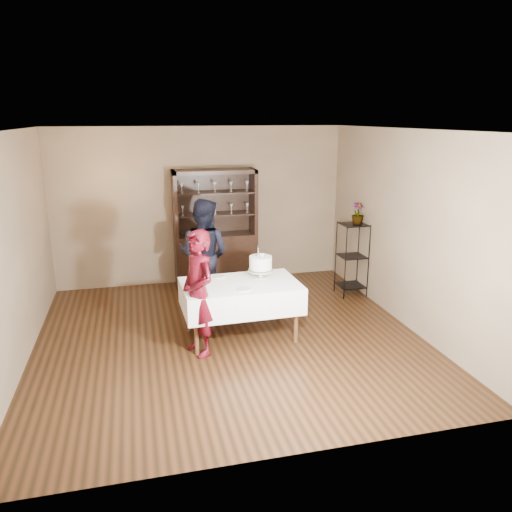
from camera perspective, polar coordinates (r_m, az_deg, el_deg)
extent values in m
plane|color=black|center=(6.77, -3.06, -9.27)|extent=(5.00, 5.00, 0.00)
plane|color=white|center=(6.14, -3.43, 14.21)|extent=(5.00, 5.00, 0.00)
cube|color=brown|center=(8.74, -6.29, 5.68)|extent=(5.00, 0.02, 2.70)
cube|color=brown|center=(6.38, -25.89, 0.43)|extent=(0.02, 5.00, 2.70)
cube|color=brown|center=(7.20, 16.74, 2.95)|extent=(0.02, 5.00, 2.70)
cube|color=black|center=(8.72, -4.59, -0.37)|extent=(1.40, 0.48, 0.90)
cube|color=black|center=(8.72, -4.97, 6.35)|extent=(1.40, 0.03, 1.10)
cube|color=black|center=(8.43, -4.81, 9.61)|extent=(1.40, 0.48, 0.06)
cube|color=black|center=(8.54, -4.70, 4.80)|extent=(1.28, 0.42, 0.02)
cube|color=black|center=(8.47, -4.76, 7.25)|extent=(1.28, 0.42, 0.02)
cylinder|color=black|center=(8.05, 10.19, -0.83)|extent=(0.02, 0.02, 1.20)
cylinder|color=black|center=(8.22, 12.74, -0.63)|extent=(0.02, 0.02, 1.20)
cylinder|color=black|center=(8.41, 9.09, -0.07)|extent=(0.02, 0.02, 1.20)
cylinder|color=black|center=(8.57, 11.56, 0.10)|extent=(0.02, 0.02, 1.20)
cube|color=black|center=(8.44, 10.74, -3.28)|extent=(0.40, 0.40, 0.02)
cube|color=black|center=(8.30, 10.91, -0.02)|extent=(0.40, 0.40, 0.01)
cube|color=black|center=(8.17, 11.10, 3.56)|extent=(0.40, 0.40, 0.02)
cube|color=white|center=(6.57, -1.78, -4.56)|extent=(1.55, 0.98, 0.35)
cylinder|color=#4C301C|center=(6.21, -6.85, -8.12)|extent=(0.06, 0.06, 0.72)
cylinder|color=#4C301C|center=(6.51, 4.60, -6.91)|extent=(0.06, 0.06, 0.72)
cylinder|color=#4C301C|center=(6.87, -7.78, -5.77)|extent=(0.06, 0.06, 0.72)
cylinder|color=#4C301C|center=(7.14, 2.64, -4.80)|extent=(0.06, 0.06, 0.72)
imported|color=#37050B|center=(6.10, -6.61, -4.25)|extent=(0.57, 0.67, 1.57)
imported|color=black|center=(7.53, -6.01, 0.14)|extent=(1.04, 0.99, 1.70)
cylinder|color=beige|center=(6.72, 0.52, -2.43)|extent=(0.19, 0.19, 0.01)
cylinder|color=beige|center=(6.71, 0.52, -2.10)|extent=(0.05, 0.05, 0.09)
cylinder|color=beige|center=(6.69, 0.52, -1.66)|extent=(0.34, 0.34, 0.01)
cylinder|color=#3E6630|center=(6.69, 0.53, -1.53)|extent=(0.33, 0.33, 0.02)
cylinder|color=white|center=(6.66, 0.53, -0.82)|extent=(0.40, 0.40, 0.19)
sphere|color=#516AAD|center=(6.64, 0.77, 0.07)|extent=(0.02, 0.02, 0.02)
cube|color=silver|center=(6.59, 0.25, 0.44)|extent=(0.02, 0.02, 0.13)
cube|color=black|center=(6.57, 0.25, 1.12)|extent=(0.02, 0.02, 0.05)
cylinder|color=beige|center=(6.26, -1.43, -3.82)|extent=(0.21, 0.21, 0.01)
cylinder|color=beige|center=(6.76, -4.26, -2.36)|extent=(0.17, 0.17, 0.01)
imported|color=#3E6630|center=(8.14, 11.55, 4.79)|extent=(0.23, 0.23, 0.35)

